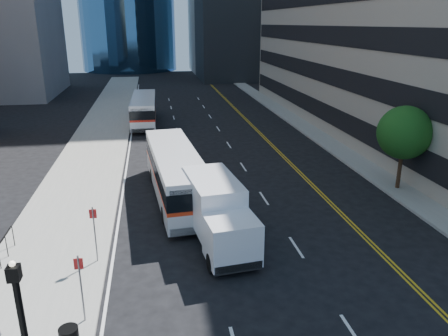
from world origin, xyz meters
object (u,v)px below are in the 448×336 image
(street_tree, at_px, (404,133))
(bus_front, at_px, (176,173))
(bus_rear, at_px, (144,109))
(box_truck, at_px, (218,212))

(street_tree, xyz_separation_m, bus_front, (-13.60, 0.94, -2.07))
(street_tree, distance_m, bus_rear, 26.77)
(bus_rear, distance_m, box_truck, 26.86)
(bus_rear, bearing_deg, box_truck, -81.19)
(bus_front, bearing_deg, box_truck, -79.83)
(street_tree, bearing_deg, bus_front, 176.05)
(street_tree, relative_size, box_truck, 0.80)
(bus_front, bearing_deg, bus_rear, 90.60)
(street_tree, xyz_separation_m, box_truck, (-12.01, -4.97, -2.08))
(bus_front, xyz_separation_m, box_truck, (1.59, -5.91, -0.00))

